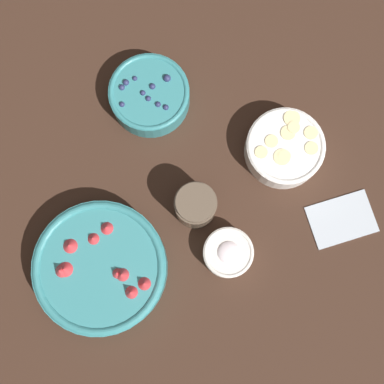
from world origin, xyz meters
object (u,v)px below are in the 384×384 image
(bowl_bananas, at_px, (285,148))
(jar_chocolate, at_px, (195,206))
(bowl_blueberries, at_px, (150,95))
(bowl_cream, at_px, (228,253))
(bowl_strawberries, at_px, (101,268))

(bowl_bananas, distance_m, jar_chocolate, 0.22)
(bowl_blueberries, bearing_deg, jar_chocolate, 95.08)
(bowl_blueberries, distance_m, bowl_cream, 0.36)
(bowl_strawberries, bearing_deg, bowl_blueberries, -121.38)
(bowl_cream, distance_m, jar_chocolate, 0.11)
(bowl_strawberries, bearing_deg, bowl_bananas, -163.72)
(bowl_bananas, bearing_deg, bowl_blueberries, -39.32)
(bowl_strawberries, distance_m, bowl_bananas, 0.43)
(bowl_cream, xyz_separation_m, jar_chocolate, (0.03, -0.11, 0.01))
(bowl_cream, height_order, jar_chocolate, jar_chocolate)
(bowl_blueberries, bearing_deg, bowl_strawberries, 58.62)
(bowl_bananas, bearing_deg, bowl_strawberries, 16.28)
(bowl_strawberries, distance_m, bowl_cream, 0.25)
(bowl_blueberries, xyz_separation_m, jar_chocolate, (-0.02, 0.25, 0.01))
(bowl_cream, bearing_deg, bowl_bananas, -135.97)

